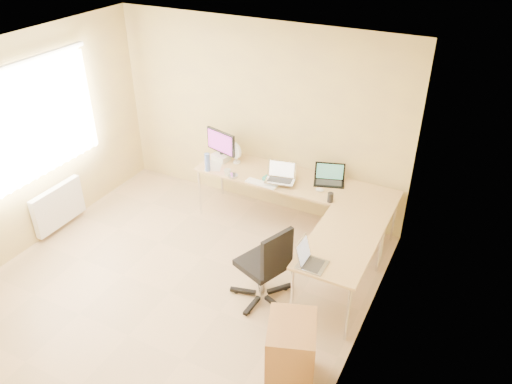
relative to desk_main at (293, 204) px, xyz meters
The scene contains 25 objects.
floor 2.02m from the desk_main, 111.40° to the right, with size 4.50×4.50×0.00m, color tan.
ceiling 2.99m from the desk_main, 111.40° to the right, with size 4.50×4.50×0.00m, color white.
wall_back 1.25m from the desk_main, 151.11° to the left, with size 4.50×4.50×0.00m, color #E1CA6C.
wall_left 3.50m from the desk_main, 146.78° to the right, with size 4.50×4.50×0.00m, color #E1CA6C.
wall_right 2.49m from the desk_main, 53.38° to the right, with size 4.50×4.50×0.00m, color #E1CA6C.
desk_main is the anchor object (origin of this frame).
desk_return 1.40m from the desk_main, 45.73° to the right, with size 0.70×1.30×0.73m, color tan.
monitor 1.27m from the desk_main, behind, with size 0.50×0.16×0.43m, color black.
book_stack 0.45m from the desk_main, 159.25° to the right, with size 0.23×0.31×0.05m, color #2A836F.
laptop_center 0.58m from the desk_main, 121.27° to the right, with size 0.36×0.28×0.23m, color silver.
laptop_black 0.66m from the desk_main, 15.40° to the left, with size 0.38×0.28×0.24m, color black.
keyboard 0.58m from the desk_main, 137.81° to the right, with size 0.42×0.12×0.02m, color white.
mouse 0.56m from the desk_main, 17.19° to the right, with size 0.11×0.07×0.04m, color silver.
mug 0.97m from the desk_main, 160.14° to the right, with size 0.10×0.10×0.09m, color silver.
cd_stack 0.88m from the desk_main, 158.12° to the right, with size 0.13×0.13×0.03m, color silver.
water_bottle 1.26m from the desk_main, 165.20° to the right, with size 0.07×0.07×0.25m, color #5D7CD0.
papers 1.19m from the desk_main, behind, with size 0.21×0.31×0.01m, color beige.
white_box 1.20m from the desk_main, behind, with size 0.23×0.17×0.08m, color beige.
desk_fan 1.03m from the desk_main, behind, with size 0.22×0.22×0.28m, color silver.
black_cup 0.79m from the desk_main, 26.76° to the right, with size 0.07×0.07×0.12m, color black.
laptop_return 1.79m from the desk_main, 60.91° to the right, with size 0.26×0.33×0.22m, color #9FA4B8.
office_chair 1.45m from the desk_main, 80.32° to the right, with size 0.60×0.60×0.99m, color black.
cabinet 2.52m from the desk_main, 67.21° to the right, with size 0.42×0.52×0.72m, color #A55D33.
radiator 3.11m from the desk_main, 152.24° to the right, with size 0.09×0.80×0.55m, color white.
window 3.35m from the desk_main, 152.41° to the right, with size 0.10×1.80×1.40m, color white.
Camera 1 is at (2.82, -3.35, 3.92)m, focal length 35.02 mm.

